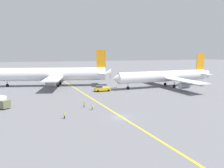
{
  "coord_description": "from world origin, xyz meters",
  "views": [
    {
      "loc": [
        -17.37,
        -49.6,
        16.28
      ],
      "look_at": [
        6.41,
        27.91,
        4.0
      ],
      "focal_mm": 35.14,
      "sensor_mm": 36.0,
      "label": 1
    }
  ],
  "objects": [
    {
      "name": "ground_crew_marshaller_foreground",
      "position": [
        -6.92,
        12.09,
        0.84
      ],
      "size": [
        0.36,
        0.5,
        1.62
      ],
      "color": "#4C4C51",
      "rests_on": "ground"
    },
    {
      "name": "ground_crew_wing_walker_right",
      "position": [
        -5.24,
        8.67,
        0.85
      ],
      "size": [
        0.36,
        0.49,
        1.63
      ],
      "color": "#4C4C51",
      "rests_on": "ground"
    },
    {
      "name": "gse_catering_truck_tall",
      "position": [
        -30.09,
        18.31,
        1.76
      ],
      "size": [
        5.83,
        5.83,
        3.5
      ],
      "color": "#666B4C",
      "rests_on": "ground"
    },
    {
      "name": "ground_crew_ramp_agent_by_cones",
      "position": [
        -13.38,
        2.74,
        0.82
      ],
      "size": [
        0.36,
        0.36,
        1.59
      ],
      "color": "black",
      "rests_on": "ground"
    },
    {
      "name": "jet_bridge",
      "position": [
        -6.71,
        82.7,
        4.0
      ],
      "size": [
        7.94,
        18.34,
        5.78
      ],
      "color": "#B7B7BC",
      "rests_on": "ground"
    },
    {
      "name": "airliner_at_gate_left",
      "position": [
        -14.27,
        55.38,
        5.49
      ],
      "size": [
        55.28,
        39.95,
        16.83
      ],
      "color": "white",
      "rests_on": "ground"
    },
    {
      "name": "ground_plane",
      "position": [
        0.0,
        0.0,
        0.0
      ],
      "size": [
        600.0,
        600.0,
        0.0
      ],
      "primitive_type": "plane",
      "color": "slate"
    },
    {
      "name": "airliner_being_pushed",
      "position": [
        34.49,
        37.61,
        4.85
      ],
      "size": [
        50.37,
        44.33,
        14.92
      ],
      "color": "silver",
      "rests_on": "ground"
    },
    {
      "name": "pushback_tug",
      "position": [
        4.38,
        35.52,
        1.18
      ],
      "size": [
        9.47,
        3.28,
        2.78
      ],
      "color": "gold",
      "rests_on": "ground"
    },
    {
      "name": "taxiway_stripe",
      "position": [
        -0.81,
        10.0,
        0.0
      ],
      "size": [
        14.35,
        119.26,
        0.01
      ],
      "primitive_type": "cube",
      "rotation": [
        0.0,
        0.0,
        0.12
      ],
      "color": "yellow",
      "rests_on": "ground"
    }
  ]
}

